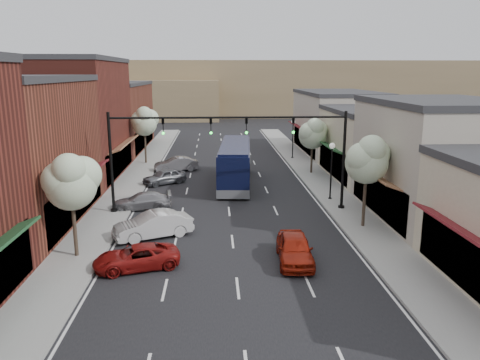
{
  "coord_description": "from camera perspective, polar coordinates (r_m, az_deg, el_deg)",
  "views": [
    {
      "loc": [
        -0.97,
        -23.56,
        9.57
      ],
      "look_at": [
        0.78,
        8.29,
        2.2
      ],
      "focal_mm": 35.0,
      "sensor_mm": 36.0,
      "label": 1
    }
  ],
  "objects": [
    {
      "name": "ground",
      "position": [
        25.45,
        -0.74,
        -9.08
      ],
      "size": [
        160.0,
        160.0,
        0.0
      ],
      "primitive_type": "plane",
      "color": "black",
      "rests_on": "ground"
    },
    {
      "name": "sidewalk_left",
      "position": [
        43.76,
        -12.85,
        0.14
      ],
      "size": [
        2.8,
        73.0,
        0.15
      ],
      "primitive_type": "cube",
      "color": "gray",
      "rests_on": "ground"
    },
    {
      "name": "sidewalk_right",
      "position": [
        44.13,
        9.18,
        0.41
      ],
      "size": [
        2.8,
        73.0,
        0.15
      ],
      "primitive_type": "cube",
      "color": "gray",
      "rests_on": "ground"
    },
    {
      "name": "curb_left",
      "position": [
        43.54,
        -11.04,
        0.17
      ],
      "size": [
        0.25,
        73.0,
        0.17
      ],
      "primitive_type": "cube",
      "color": "gray",
      "rests_on": "ground"
    },
    {
      "name": "curb_right",
      "position": [
        43.85,
        7.39,
        0.39
      ],
      "size": [
        0.25,
        73.0,
        0.17
      ],
      "primitive_type": "cube",
      "color": "gray",
      "rests_on": "ground"
    },
    {
      "name": "bldg_left_midnear",
      "position": [
        32.77,
        -27.01,
        2.96
      ],
      "size": [
        10.14,
        14.1,
        9.4
      ],
      "color": "brown",
      "rests_on": "ground"
    },
    {
      "name": "bldg_left_midfar",
      "position": [
        45.73,
        -20.16,
        6.99
      ],
      "size": [
        10.14,
        14.1,
        10.9
      ],
      "color": "maroon",
      "rests_on": "ground"
    },
    {
      "name": "bldg_left_far",
      "position": [
        61.26,
        -15.77,
        7.46
      ],
      "size": [
        10.14,
        18.1,
        8.4
      ],
      "color": "brown",
      "rests_on": "ground"
    },
    {
      "name": "bldg_right_midnear",
      "position": [
        33.5,
        22.93,
        2.24
      ],
      "size": [
        9.14,
        12.1,
        7.9
      ],
      "color": "#A79E8F",
      "rests_on": "ground"
    },
    {
      "name": "bldg_right_midfar",
      "position": [
        44.54,
        16.16,
        4.23
      ],
      "size": [
        9.14,
        12.1,
        6.4
      ],
      "color": "beige",
      "rests_on": "ground"
    },
    {
      "name": "bldg_right_far",
      "position": [
        57.78,
        11.67,
        6.87
      ],
      "size": [
        9.14,
        16.1,
        7.4
      ],
      "color": "#A79E8F",
      "rests_on": "ground"
    },
    {
      "name": "hill_far",
      "position": [
        113.62,
        -2.72,
        11.19
      ],
      "size": [
        120.0,
        30.0,
        12.0
      ],
      "primitive_type": "cube",
      "color": "#7A6647",
      "rests_on": "ground"
    },
    {
      "name": "hill_near",
      "position": [
        104.52,
        -16.68,
        9.42
      ],
      "size": [
        50.0,
        20.0,
        8.0
      ],
      "primitive_type": "cube",
      "color": "#7A6647",
      "rests_on": "ground"
    },
    {
      "name": "signal_mast_right",
      "position": [
        32.62,
        8.57,
        4.14
      ],
      "size": [
        8.22,
        0.46,
        7.0
      ],
      "color": "black",
      "rests_on": "ground"
    },
    {
      "name": "signal_mast_left",
      "position": [
        32.28,
        -11.42,
        3.93
      ],
      "size": [
        8.22,
        0.46,
        7.0
      ],
      "color": "black",
      "rests_on": "ground"
    },
    {
      "name": "tree_right_near",
      "position": [
        29.49,
        15.33,
        2.54
      ],
      "size": [
        2.85,
        2.65,
        5.95
      ],
      "color": "#47382B",
      "rests_on": "ground"
    },
    {
      "name": "tree_right_far",
      "position": [
        44.84,
        8.91,
        5.71
      ],
      "size": [
        2.85,
        2.65,
        5.43
      ],
      "color": "#47382B",
      "rests_on": "ground"
    },
    {
      "name": "tree_left_near",
      "position": [
        25.18,
        -19.88,
        -0.04
      ],
      "size": [
        2.85,
        2.65,
        5.69
      ],
      "color": "#47382B",
      "rests_on": "ground"
    },
    {
      "name": "tree_left_far",
      "position": [
        50.29,
        -11.56,
        7.08
      ],
      "size": [
        2.85,
        2.65,
        6.13
      ],
      "color": "#47382B",
      "rests_on": "ground"
    },
    {
      "name": "lamp_post_near",
      "position": [
        35.78,
        11.1,
        2.19
      ],
      "size": [
        0.44,
        0.44,
        4.44
      ],
      "color": "black",
      "rests_on": "ground"
    },
    {
      "name": "lamp_post_far",
      "position": [
        52.72,
        6.48,
        5.77
      ],
      "size": [
        0.44,
        0.44,
        4.44
      ],
      "color": "black",
      "rests_on": "ground"
    },
    {
      "name": "coach_bus",
      "position": [
        40.73,
        -0.61,
        2.09
      ],
      "size": [
        3.38,
        11.79,
        3.56
      ],
      "rotation": [
        0.0,
        0.0,
        -0.07
      ],
      "color": "black",
      "rests_on": "ground"
    },
    {
      "name": "red_hatchback",
      "position": [
        24.42,
        6.68,
        -8.29
      ],
      "size": [
        2.01,
        4.42,
        1.47
      ],
      "primitive_type": "imported",
      "rotation": [
        0.0,
        0.0,
        -0.06
      ],
      "color": "maroon",
      "rests_on": "ground"
    },
    {
      "name": "parked_car_a",
      "position": [
        24.12,
        -12.52,
        -9.18
      ],
      "size": [
        4.6,
        3.04,
        1.18
      ],
      "primitive_type": "imported",
      "rotation": [
        0.0,
        0.0,
        -1.29
      ],
      "color": "maroon",
      "rests_on": "ground"
    },
    {
      "name": "parked_car_b",
      "position": [
        28.2,
        -10.56,
        -5.42
      ],
      "size": [
        4.87,
        3.36,
        1.52
      ],
      "primitive_type": "imported",
      "rotation": [
        0.0,
        0.0,
        -1.15
      ],
      "color": "silver",
      "rests_on": "ground"
    },
    {
      "name": "parked_car_c",
      "position": [
        34.11,
        -11.87,
        -2.52
      ],
      "size": [
        4.35,
        2.19,
        1.21
      ],
      "primitive_type": "imported",
      "rotation": [
        0.0,
        0.0,
        -1.45
      ],
      "color": "gray",
      "rests_on": "ground"
    },
    {
      "name": "parked_car_d",
      "position": [
        41.36,
        -9.2,
        0.39
      ],
      "size": [
        4.06,
        3.44,
        1.31
      ],
      "primitive_type": "imported",
      "rotation": [
        0.0,
        0.0,
        -0.98
      ],
      "color": "#5C5E64",
      "rests_on": "ground"
    },
    {
      "name": "parked_car_e",
      "position": [
        46.64,
        -7.78,
        1.93
      ],
      "size": [
        4.51,
        2.51,
        1.41
      ],
      "primitive_type": "imported",
      "rotation": [
        0.0,
        0.0,
        -1.32
      ],
      "color": "gray",
      "rests_on": "ground"
    }
  ]
}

